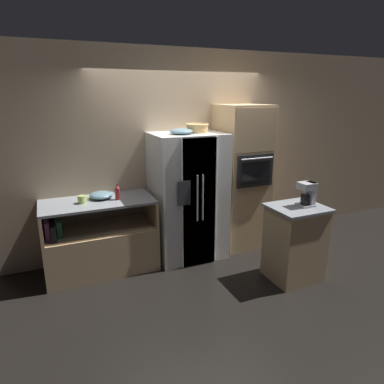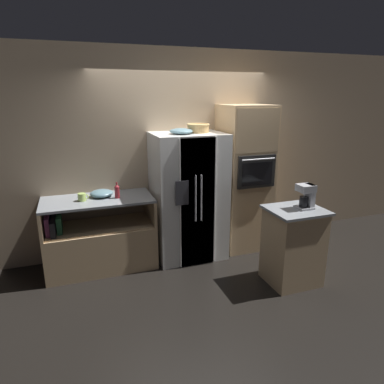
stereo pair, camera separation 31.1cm
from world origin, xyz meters
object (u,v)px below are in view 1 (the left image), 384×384
mixing_bowl (101,195)px  coffee_maker (308,193)px  refrigerator (188,197)px  wall_oven (241,177)px  fruit_bowl (181,131)px  wicker_basket (197,128)px  bottle_tall (118,192)px  mug (82,199)px

mixing_bowl → coffee_maker: size_ratio=1.01×
refrigerator → coffee_maker: 1.55m
refrigerator → wall_oven: size_ratio=0.83×
refrigerator → wall_oven: wall_oven is taller
refrigerator → coffee_maker: (1.04, -1.13, 0.23)m
fruit_bowl → mixing_bowl: 1.29m
refrigerator → coffee_maker: size_ratio=6.01×
refrigerator → mixing_bowl: refrigerator is taller
wicker_basket → mixing_bowl: wicker_basket is taller
refrigerator → fruit_bowl: 0.90m
fruit_bowl → coffee_maker: bearing=-42.5°
wicker_basket → mixing_bowl: 1.51m
bottle_tall → mug: size_ratio=1.56×
mixing_bowl → refrigerator: bearing=-5.9°
wicker_basket → coffee_maker: bearing=-52.4°
mug → mixing_bowl: (0.24, 0.11, -0.00)m
coffee_maker → fruit_bowl: bearing=137.5°
refrigerator → wall_oven: (0.86, 0.04, 0.18)m
mug → coffee_maker: bearing=-25.3°
fruit_bowl → mixing_bowl: fruit_bowl is taller
refrigerator → bottle_tall: (-0.95, -0.01, 0.17)m
mug → coffee_maker: size_ratio=0.46×
bottle_tall → mixing_bowl: (-0.18, 0.13, -0.05)m
wicker_basket → fruit_bowl: 0.28m
mixing_bowl → fruit_bowl: bearing=-10.3°
fruit_bowl → mug: size_ratio=2.25×
bottle_tall → coffee_maker: 2.29m
refrigerator → bottle_tall: size_ratio=8.36×
fruit_bowl → wall_oven: bearing=6.0°
wall_oven → mixing_bowl: 2.00m
fruit_bowl → coffee_maker: size_ratio=1.03×
wicker_basket → mixing_bowl: bearing=176.1°
fruit_bowl → mixing_bowl: bearing=169.7°
bottle_tall → mug: bearing=176.9°
wall_oven → mixing_bowl: (-1.99, 0.08, -0.05)m
wicker_basket → coffee_maker: size_ratio=1.06×
fruit_bowl → coffee_maker: 1.71m
mug → coffee_maker: coffee_maker is taller
wicker_basket → bottle_tall: (-1.10, -0.04, -0.75)m
bottle_tall → mug: (-0.42, 0.02, -0.05)m
wall_oven → mug: (-2.24, -0.02, -0.05)m
wall_oven → bottle_tall: wall_oven is taller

